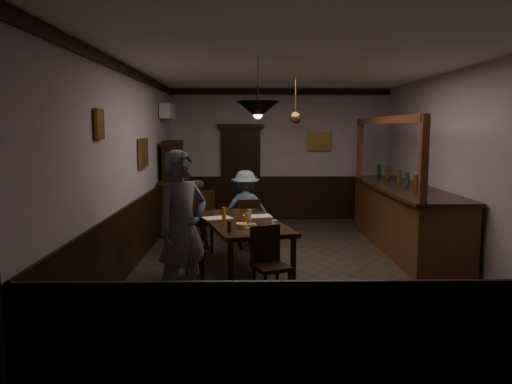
{
  "coord_description": "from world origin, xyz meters",
  "views": [
    {
      "loc": [
        -0.74,
        -7.47,
        2.1
      ],
      "look_at": [
        -0.61,
        -0.04,
        1.15
      ],
      "focal_mm": 35.0,
      "sensor_mm": 36.0,
      "label": 1
    }
  ],
  "objects_px": {
    "person_seated_left": "(196,214)",
    "person_seated_right": "(245,208)",
    "soda_can": "(247,217)",
    "pendant_iron": "(258,110)",
    "sideboard": "(176,195)",
    "pendant_brass_far": "(296,119)",
    "person_standing": "(183,229)",
    "dining_table": "(243,225)",
    "bar_counter": "(403,215)",
    "chair_far_left": "(199,219)",
    "chair_far_right": "(249,221)",
    "pendant_brass_mid": "(295,117)",
    "chair_side": "(181,239)",
    "coffee_cup": "(274,223)",
    "chair_near": "(269,260)"
  },
  "relations": [
    {
      "from": "person_seated_left",
      "to": "person_seated_right",
      "type": "bearing_deg",
      "value": -169.31
    },
    {
      "from": "soda_can",
      "to": "pendant_iron",
      "type": "height_order",
      "value": "pendant_iron"
    },
    {
      "from": "sideboard",
      "to": "pendant_brass_far",
      "type": "relative_size",
      "value": 2.3
    },
    {
      "from": "pendant_brass_far",
      "to": "person_standing",
      "type": "bearing_deg",
      "value": -110.08
    },
    {
      "from": "dining_table",
      "to": "bar_counter",
      "type": "xyz_separation_m",
      "value": [
        2.8,
        1.35,
        -0.1
      ]
    },
    {
      "from": "chair_far_left",
      "to": "person_standing",
      "type": "xyz_separation_m",
      "value": [
        0.06,
        -2.59,
        0.34
      ]
    },
    {
      "from": "person_seated_left",
      "to": "sideboard",
      "type": "xyz_separation_m",
      "value": [
        -0.56,
        1.48,
        0.14
      ]
    },
    {
      "from": "chair_far_right",
      "to": "soda_can",
      "type": "relative_size",
      "value": 7.38
    },
    {
      "from": "pendant_brass_mid",
      "to": "pendant_brass_far",
      "type": "distance_m",
      "value": 1.85
    },
    {
      "from": "person_seated_right",
      "to": "pendant_brass_mid",
      "type": "distance_m",
      "value": 1.84
    },
    {
      "from": "person_standing",
      "to": "bar_counter",
      "type": "distance_m",
      "value": 4.51
    },
    {
      "from": "person_seated_left",
      "to": "chair_far_left",
      "type": "bearing_deg",
      "value": 103.5
    },
    {
      "from": "person_standing",
      "to": "pendant_iron",
      "type": "bearing_deg",
      "value": -4.5
    },
    {
      "from": "chair_side",
      "to": "coffee_cup",
      "type": "xyz_separation_m",
      "value": [
        1.3,
        0.01,
        0.22
      ]
    },
    {
      "from": "coffee_cup",
      "to": "pendant_brass_far",
      "type": "xyz_separation_m",
      "value": [
        0.67,
        3.88,
        1.5
      ]
    },
    {
      "from": "chair_near",
      "to": "sideboard",
      "type": "relative_size",
      "value": 0.49
    },
    {
      "from": "coffee_cup",
      "to": "pendant_brass_far",
      "type": "bearing_deg",
      "value": 65.19
    },
    {
      "from": "chair_side",
      "to": "sideboard",
      "type": "relative_size",
      "value": 0.57
    },
    {
      "from": "chair_side",
      "to": "chair_near",
      "type": "bearing_deg",
      "value": -139.18
    },
    {
      "from": "person_seated_right",
      "to": "pendant_iron",
      "type": "relative_size",
      "value": 1.75
    },
    {
      "from": "person_standing",
      "to": "coffee_cup",
      "type": "height_order",
      "value": "person_standing"
    },
    {
      "from": "coffee_cup",
      "to": "sideboard",
      "type": "xyz_separation_m",
      "value": [
        -1.84,
        3.28,
        -0.05
      ]
    },
    {
      "from": "person_standing",
      "to": "person_seated_right",
      "type": "xyz_separation_m",
      "value": [
        0.72,
        3.09,
        -0.25
      ]
    },
    {
      "from": "dining_table",
      "to": "person_seated_right",
      "type": "height_order",
      "value": "person_seated_right"
    },
    {
      "from": "chair_near",
      "to": "person_seated_right",
      "type": "xyz_separation_m",
      "value": [
        -0.3,
        2.9,
        0.18
      ]
    },
    {
      "from": "chair_far_left",
      "to": "pendant_iron",
      "type": "height_order",
      "value": "pendant_iron"
    },
    {
      "from": "dining_table",
      "to": "soda_can",
      "type": "height_order",
      "value": "soda_can"
    },
    {
      "from": "person_seated_left",
      "to": "pendant_brass_mid",
      "type": "bearing_deg",
      "value": -176.8
    },
    {
      "from": "person_standing",
      "to": "person_seated_left",
      "type": "height_order",
      "value": "person_standing"
    },
    {
      "from": "chair_far_left",
      "to": "coffee_cup",
      "type": "distance_m",
      "value": 1.95
    },
    {
      "from": "chair_far_right",
      "to": "pendant_iron",
      "type": "distance_m",
      "value": 2.82
    },
    {
      "from": "chair_far_right",
      "to": "person_seated_right",
      "type": "xyz_separation_m",
      "value": [
        -0.06,
        0.27,
        0.19
      ]
    },
    {
      "from": "sideboard",
      "to": "pendant_brass_far",
      "type": "bearing_deg",
      "value": 13.38
    },
    {
      "from": "chair_far_left",
      "to": "person_seated_right",
      "type": "relative_size",
      "value": 0.78
    },
    {
      "from": "sideboard",
      "to": "pendant_brass_far",
      "type": "height_order",
      "value": "pendant_brass_far"
    },
    {
      "from": "soda_can",
      "to": "chair_side",
      "type": "bearing_deg",
      "value": -156.73
    },
    {
      "from": "bar_counter",
      "to": "person_seated_left",
      "type": "bearing_deg",
      "value": 179.48
    },
    {
      "from": "person_seated_right",
      "to": "pendant_brass_mid",
      "type": "relative_size",
      "value": 1.67
    },
    {
      "from": "chair_near",
      "to": "pendant_iron",
      "type": "bearing_deg",
      "value": 80.33
    },
    {
      "from": "person_standing",
      "to": "coffee_cup",
      "type": "distance_m",
      "value": 1.56
    },
    {
      "from": "chair_far_right",
      "to": "sideboard",
      "type": "distance_m",
      "value": 2.14
    },
    {
      "from": "bar_counter",
      "to": "chair_far_right",
      "type": "bearing_deg",
      "value": 179.99
    },
    {
      "from": "person_seated_left",
      "to": "sideboard",
      "type": "distance_m",
      "value": 1.59
    },
    {
      "from": "chair_far_left",
      "to": "bar_counter",
      "type": "bearing_deg",
      "value": 159.62
    },
    {
      "from": "person_seated_right",
      "to": "sideboard",
      "type": "bearing_deg",
      "value": -45.92
    },
    {
      "from": "soda_can",
      "to": "bar_counter",
      "type": "xyz_separation_m",
      "value": [
        2.75,
        1.39,
        -0.23
      ]
    },
    {
      "from": "dining_table",
      "to": "pendant_iron",
      "type": "height_order",
      "value": "pendant_iron"
    },
    {
      "from": "chair_far_right",
      "to": "chair_near",
      "type": "height_order",
      "value": "chair_near"
    },
    {
      "from": "chair_near",
      "to": "chair_side",
      "type": "bearing_deg",
      "value": 120.92
    },
    {
      "from": "person_seated_right",
      "to": "chair_near",
      "type": "bearing_deg",
      "value": 90.96
    }
  ]
}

